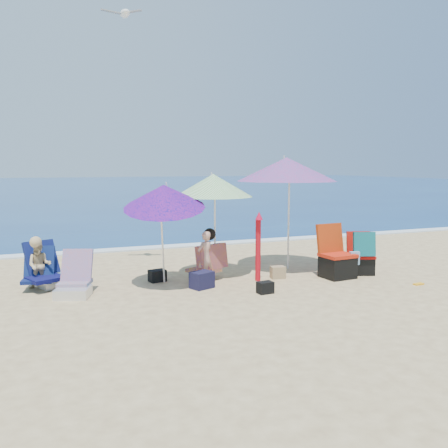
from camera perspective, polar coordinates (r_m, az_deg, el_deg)
name	(u,v)px	position (r m, az deg, el deg)	size (l,w,h in m)	color
ground	(261,292)	(8.50, 4.43, -8.06)	(120.00, 120.00, 0.00)	#D8BC84
sea	(69,187)	(52.53, -17.82, 4.16)	(120.00, 80.00, 0.12)	navy
foam	(178,246)	(13.16, -5.42, -2.60)	(120.00, 0.50, 0.04)	white
umbrella_turquoise	(287,169)	(10.20, 7.40, 6.43)	(2.62, 2.62, 2.40)	white
umbrella_striped	(213,185)	(9.46, -1.28, 4.57)	(1.99, 1.99, 2.06)	white
umbrella_blue	(164,196)	(8.66, -7.11, 3.27)	(1.93, 1.96, 2.01)	white
furled_umbrella	(258,243)	(9.17, 4.07, -2.25)	(0.16, 0.20, 1.34)	red
chair_navy	(50,275)	(9.38, -19.90, -5.64)	(0.92, 1.02, 0.82)	#0C0D45
chair_rainbow	(74,284)	(8.63, -17.27, -6.76)	(0.74, 0.91, 0.74)	#D8544C
camp_chair_left	(336,262)	(9.75, 13.15, -4.37)	(0.64, 0.65, 1.05)	red
camp_chair_right	(361,258)	(10.17, 15.87, -3.94)	(0.75, 0.67, 0.89)	#AB0F0C
person_center	(208,256)	(9.19, -1.95, -3.84)	(0.84, 0.67, 0.98)	tan
person_left	(39,265)	(9.24, -21.01, -4.54)	(0.62, 0.73, 0.95)	tan
bag_navy_a	(202,280)	(8.72, -2.63, -6.62)	(0.46, 0.40, 0.30)	#181733
bag_black_a	(157,276)	(9.30, -7.89, -6.07)	(0.34, 0.28, 0.22)	black
bag_tan	(278,272)	(9.53, 6.38, -5.69)	(0.30, 0.24, 0.24)	#9D815A
bag_navy_b	(358,258)	(11.29, 15.52, -3.85)	(0.36, 0.28, 0.26)	#1A1C3A
bag_black_b	(265,288)	(8.41, 4.89, -7.49)	(0.28, 0.21, 0.20)	black
orange_item	(419,284)	(9.68, 22.01, -6.60)	(0.21, 0.12, 0.03)	#FFA91A
seagull	(125,13)	(10.72, -11.67, 23.19)	(0.79, 0.42, 0.15)	white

